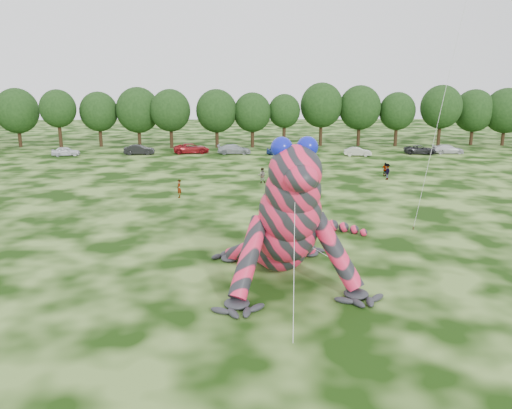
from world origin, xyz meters
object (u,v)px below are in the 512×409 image
object	(u,v)px
tree_12	(397,119)
spectator_0	(179,189)
car_0	(66,151)
spectator_3	(385,169)
tree_14	(473,117)
spectator_2	(387,172)
tree_8	(252,120)
car_6	(420,150)
tree_6	(171,119)
tree_15	(505,117)
tree_7	(217,119)
tree_5	(138,117)
car_2	(192,148)
spectator_1	(262,175)
tree_13	(440,116)
car_4	(280,150)
tree_10	(321,114)
car_5	(358,152)
inflatable_gecko	(276,199)
car_7	(448,149)
tree_3	(59,119)
tree_9	(284,121)
tree_4	(99,119)
tree_11	(359,116)
car_1	(139,150)
tree_2	(18,118)
car_3	(234,149)

from	to	relation	value
tree_12	spectator_0	bearing A→B (deg)	-130.42
car_0	spectator_3	size ratio (longest dim) A/B	2.52
car_0	spectator_0	size ratio (longest dim) A/B	2.30
tree_14	spectator_2	xyz separation A→B (m)	(-23.48, -30.51, -3.80)
tree_8	car_6	size ratio (longest dim) A/B	1.89
tree_6	tree_14	distance (m)	51.06
tree_15	spectator_0	xyz separation A→B (m)	(-50.55, -37.71, -3.96)
tree_7	spectator_0	size ratio (longest dim) A/B	5.51
tree_5	tree_15	bearing A→B (deg)	-0.62
car_2	spectator_0	bearing A→B (deg)	175.58
tree_15	spectator_1	bearing A→B (deg)	-143.80
tree_13	car_4	world-z (taller)	tree_13
tree_10	car_6	xyz separation A→B (m)	(13.41, -10.54, -4.59)
car_5	inflatable_gecko	bearing A→B (deg)	168.15
inflatable_gecko	car_7	xyz separation A→B (m)	(29.47, 46.40, -3.36)
tree_3	tree_9	distance (m)	36.79
tree_9	tree_8	bearing A→B (deg)	-176.11
tree_12	spectator_1	xyz separation A→B (m)	(-24.00, -31.04, -3.66)
tree_6	tree_7	bearing A→B (deg)	0.92
tree_8	tree_10	world-z (taller)	tree_10
tree_5	tree_6	bearing A→B (deg)	-17.46
car_2	tree_4	bearing A→B (deg)	53.82
spectator_3	spectator_0	bearing A→B (deg)	-178.72
tree_15	tree_6	bearing A→B (deg)	-178.89
tree_5	tree_11	xyz separation A→B (m)	(36.91, -0.24, 0.14)
inflatable_gecko	car_0	size ratio (longest dim) A/B	4.09
tree_4	spectator_1	size ratio (longest dim) A/B	5.45
tree_4	car_1	world-z (taller)	tree_4
tree_11	tree_12	xyz separation A→B (m)	(6.23, -0.46, -0.55)
tree_4	spectator_0	xyz separation A→B (m)	(17.56, -38.65, -3.67)
tree_5	tree_11	size ratio (longest dim) A/B	0.97
tree_4	tree_14	world-z (taller)	tree_14
tree_6	car_0	world-z (taller)	tree_6
tree_15	car_7	distance (m)	16.86
car_2	tree_9	bearing A→B (deg)	-70.85
tree_6	tree_5	bearing A→B (deg)	162.54
tree_2	car_5	distance (m)	55.52
tree_3	car_7	bearing A→B (deg)	-8.20
car_1	spectator_0	size ratio (longest dim) A/B	2.59
tree_2	spectator_2	xyz separation A→B (m)	(53.00, -30.55, -3.92)
tree_12	car_5	distance (m)	15.13
tree_8	car_0	bearing A→B (deg)	-161.77
tree_6	tree_14	xyz separation A→B (m)	(51.02, 2.04, -0.05)
car_7	spectator_1	xyz separation A→B (m)	(-29.15, -21.60, 0.15)
tree_13	tree_11	bearing A→B (deg)	175.42
tree_8	car_3	size ratio (longest dim) A/B	1.78
tree_3	tree_12	xyz separation A→B (m)	(55.73, 0.67, -0.23)
tree_6	tree_13	distance (m)	44.69
tree_2	tree_4	distance (m)	13.38
spectator_1	car_3	bearing A→B (deg)	-77.84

